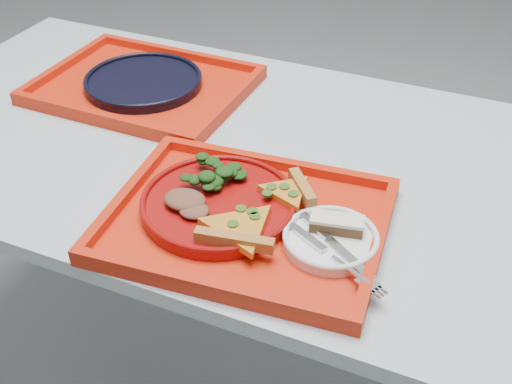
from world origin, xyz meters
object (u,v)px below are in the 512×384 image
at_px(tray_far, 144,88).
at_px(dinner_plate, 219,205).
at_px(navy_plate, 144,83).
at_px(dessert_bar, 337,224).
at_px(tray_main, 246,224).

bearing_deg(tray_far, dinner_plate, -42.81).
bearing_deg(navy_plate, dessert_bar, -30.12).
height_order(tray_main, navy_plate, navy_plate).
bearing_deg(dessert_bar, dinner_plate, 172.12).
relative_size(dinner_plate, navy_plate, 1.00).
distance_m(tray_far, dessert_bar, 0.64).
bearing_deg(tray_main, navy_plate, 134.78).
xyz_separation_m(tray_main, tray_far, (-0.41, 0.34, 0.00)).
xyz_separation_m(tray_far, dessert_bar, (0.55, -0.32, 0.03)).
distance_m(tray_main, navy_plate, 0.53).
relative_size(tray_main, dinner_plate, 1.73).
xyz_separation_m(navy_plate, dessert_bar, (0.55, -0.32, 0.02)).
height_order(tray_far, navy_plate, navy_plate).
distance_m(tray_main, dessert_bar, 0.15).
height_order(tray_far, dinner_plate, dinner_plate).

